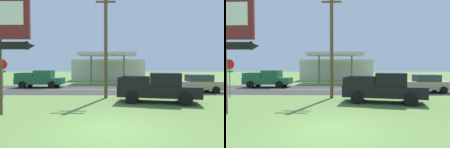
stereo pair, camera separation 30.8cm
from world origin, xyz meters
TOP-DOWN VIEW (x-y plane):
  - ground_plane at (0.00, 0.00)m, footprint 180.00×180.00m
  - road_asphalt at (0.00, 13.00)m, footprint 140.00×8.00m
  - road_centre_line at (0.00, 13.00)m, footprint 126.00×0.20m
  - stop_sign at (-8.33, 7.53)m, footprint 0.80×0.08m
  - utility_pole at (-0.46, 7.53)m, footprint 1.65×0.26m
  - gas_station at (-0.83, 27.26)m, footprint 12.00×11.50m
  - pickup_black_parked_on_lawn at (3.14, 5.76)m, footprint 5.48×2.98m
  - pickup_green_on_road at (-8.20, 15.00)m, footprint 5.20×2.24m
  - car_tan_far_lane at (7.89, 11.00)m, footprint 4.20×2.00m

SIDE VIEW (x-z plane):
  - ground_plane at x=0.00m, z-range 0.00..0.00m
  - road_asphalt at x=0.00m, z-range 0.00..0.02m
  - road_centre_line at x=0.00m, z-range 0.02..0.03m
  - car_tan_far_lane at x=7.89m, z-range 0.01..1.65m
  - pickup_black_parked_on_lawn at x=3.14m, z-range -0.02..1.94m
  - pickup_green_on_road at x=-8.20m, z-range -0.02..1.94m
  - gas_station at x=-0.83m, z-range -0.26..4.14m
  - stop_sign at x=-8.33m, z-range 0.55..3.50m
  - utility_pole at x=-0.46m, z-range 0.26..8.76m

